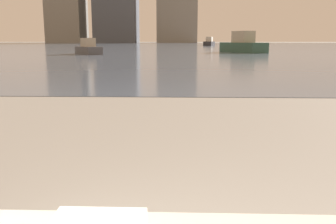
% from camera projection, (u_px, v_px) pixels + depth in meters
% --- Properties ---
extents(harbor_water, '(180.00, 110.00, 0.01)m').
position_uv_depth(harbor_water, '(180.00, 46.00, 61.18)').
color(harbor_water, slate).
rests_on(harbor_water, ground_plane).
extents(harbor_boat_0, '(3.54, 4.92, 1.76)m').
position_uv_depth(harbor_boat_0, '(243.00, 45.00, 31.11)').
color(harbor_boat_0, '#335647').
rests_on(harbor_boat_0, harbor_water).
extents(harbor_boat_1, '(2.62, 3.26, 1.19)m').
position_uv_depth(harbor_boat_1, '(88.00, 48.00, 27.61)').
color(harbor_boat_1, '#4C4C51').
rests_on(harbor_boat_1, harbor_water).
extents(harbor_boat_3, '(2.33, 4.21, 1.50)m').
position_uv_depth(harbor_boat_3, '(209.00, 42.00, 64.95)').
color(harbor_boat_3, '#2D2D33').
rests_on(harbor_boat_3, harbor_water).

